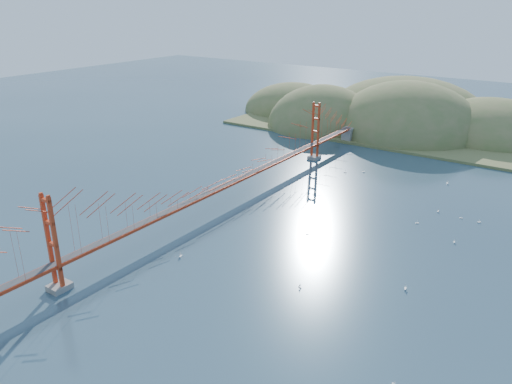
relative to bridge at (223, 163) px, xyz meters
The scene contains 16 objects.
ground 7.01m from the bridge, 90.00° to the right, with size 320.00×320.00×0.00m, color #2A4354.
bridge is the anchor object (origin of this frame).
far_headlands 68.73m from the bridge, 88.14° to the left, with size 84.00×58.00×25.00m.
sailboat_1 33.86m from the bridge, 13.24° to the right, with size 0.56×0.60×0.68m.
sailboat_10 18.94m from the bridge, 70.13° to the right, with size 0.60×0.62×0.70m.
sailboat_2 43.84m from the bridge, 32.03° to the right, with size 0.52×0.52×0.58m.
sailboat_6 27.26m from the bridge, 32.54° to the right, with size 0.52×0.52×0.56m.
sailboat_12 31.01m from the bridge, 67.17° to the left, with size 0.53×0.42×0.62m.
sailboat_14 17.64m from the bridge, ahead, with size 0.63×0.63×0.68m.
sailboat_4 30.40m from the bridge, 21.23° to the left, with size 0.59×0.59×0.62m.
sailboat_15 41.06m from the bridge, 48.98° to the left, with size 0.62×0.65×0.73m.
sailboat_3 28.02m from the bridge, 70.63° to the left, with size 0.62×0.62×0.66m.
sailboat_8 39.23m from the bridge, 24.93° to the left, with size 0.64×0.64×0.67m.
sailboat_7 36.99m from the bridge, 26.67° to the left, with size 0.50×0.45×0.56m.
sailboat_5 35.26m from the bridge, 12.67° to the left, with size 0.46×0.50×0.57m.
sailboat_extra_0 34.17m from the bridge, 30.32° to the left, with size 0.43×0.52×0.61m.
Camera 1 is at (46.27, -57.26, 31.03)m, focal length 35.00 mm.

